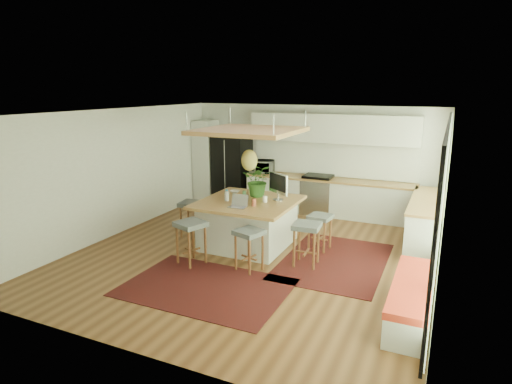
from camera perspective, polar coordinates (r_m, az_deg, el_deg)
The scene contains 36 objects.
floor at distance 8.39m, azimuth -0.17°, elevation -8.19°, with size 7.00×7.00×0.00m, color #4E2D16.
ceiling at distance 7.80m, azimuth -0.18°, elevation 10.54°, with size 7.00×7.00×0.00m, color white.
wall_back at distance 11.21m, azimuth 7.30°, elevation 4.45°, with size 6.50×6.50×0.00m, color beige.
wall_front at distance 5.15m, azimuth -16.72°, elevation -7.13°, with size 6.50×6.50×0.00m, color beige.
wall_left at distance 9.77m, azimuth -17.81°, elevation 2.54°, with size 7.00×7.00×0.00m, color beige.
wall_right at distance 7.30m, azimuth 23.71°, elevation -1.58°, with size 7.00×7.00×0.00m, color beige.
window_wall at distance 7.29m, azimuth 23.51°, elevation -1.18°, with size 0.10×6.20×2.60m, color black, non-canonical shape.
pantry at distance 12.15m, azimuth -6.63°, elevation 4.11°, with size 0.55×0.60×2.25m, color beige.
back_counter_base at distance 10.95m, azimuth 9.41°, elevation -0.72°, with size 4.20×0.60×0.88m, color beige.
back_counter_top at distance 10.84m, azimuth 9.50°, elevation 1.64°, with size 4.24×0.64×0.05m, color brown.
backsplash at distance 11.04m, azimuth 10.00°, elevation 4.22°, with size 4.20×0.02×0.80m, color white.
upper_cabinets at distance 10.79m, azimuth 9.96°, elevation 8.28°, with size 4.20×0.34×0.70m, color beige.
range at distance 10.99m, azimuth 8.17°, elevation -0.28°, with size 0.76×0.62×1.00m, color #A5A5AA, non-canonical shape.
right_counter_base at distance 9.48m, azimuth 21.52°, elevation -3.77°, with size 0.60×2.50×0.88m, color beige.
right_counter_top at distance 9.36m, azimuth 21.77°, elevation -1.08°, with size 0.64×2.54×0.05m, color brown.
window_bench at distance 6.56m, azimuth 19.85°, elevation -13.23°, with size 0.52×2.00×0.50m, color beige, non-canonical shape.
ceiling_panel at distance 8.35m, azimuth -0.91°, elevation 6.27°, with size 1.86×1.86×0.80m, color brown, non-canonical shape.
rug_near at distance 7.12m, azimuth -6.67°, elevation -12.41°, with size 2.60×1.80×0.01m, color black.
rug_right at distance 8.19m, azimuth 10.34°, elevation -8.97°, with size 1.80×2.60×0.01m, color black.
fridge at distance 11.82m, azimuth -3.15°, elevation 2.93°, with size 0.94×0.73×1.89m, color black, non-canonical shape.
island at distance 8.70m, azimuth -1.03°, elevation -4.13°, with size 1.85×1.85×0.93m, color brown, non-canonical shape.
stool_near_left at distance 7.92m, azimuth -8.56°, elevation -6.96°, with size 0.47×0.47×0.80m, color #464B4E, non-canonical shape.
stool_near_right at distance 7.57m, azimuth -0.92°, elevation -7.80°, with size 0.44×0.44×0.74m, color #464B4E, non-canonical shape.
stool_right_front at distance 7.82m, azimuth 6.68°, elevation -7.19°, with size 0.47×0.47×0.79m, color #464B4E, non-canonical shape.
stool_right_back at distance 8.59m, azimuth 8.45°, elevation -5.31°, with size 0.42×0.42×0.71m, color #464B4E, non-canonical shape.
stool_left_side at distance 9.36m, azimuth -8.49°, elevation -3.71°, with size 0.45×0.45×0.76m, color #464B4E, non-canonical shape.
laptop at distance 8.07m, azimuth -2.46°, elevation -1.24°, with size 0.33×0.35×0.25m, color #A5A5AA, non-canonical shape.
monitor at distance 8.57m, azimuth 2.95°, elevation 0.60°, with size 0.60×0.21×0.56m, color #A5A5AA, non-canonical shape.
microwave at distance 11.38m, azimuth 0.76°, elevation 3.59°, with size 0.61×0.34×0.41m, color #A5A5AA.
island_plant at distance 8.88m, azimuth 0.32°, elevation 1.10°, with size 0.61×0.67×0.53m, color #1E4C19.
island_bowl at distance 9.23m, azimuth -2.82°, elevation 0.05°, with size 0.20×0.20×0.05m, color white.
island_bottle_0 at distance 8.88m, azimuth -3.97°, elevation -0.05°, with size 0.07×0.07×0.19m, color #3291CB.
island_bottle_1 at distance 8.59m, azimuth -3.88°, elevation -0.51°, with size 0.07×0.07×0.19m, color #BABDC0.
island_bottle_2 at distance 8.18m, azimuth -0.36°, elevation -1.21°, with size 0.07×0.07×0.19m, color #AE4F3A.
island_bottle_3 at distance 8.45m, azimuth 1.25°, elevation -0.72°, with size 0.07×0.07×0.19m, color white.
island_bottle_4 at distance 8.85m, azimuth -1.52°, elevation -0.06°, with size 0.07×0.07×0.19m, color #518755.
Camera 1 is at (3.24, -7.08, 3.13)m, focal length 30.19 mm.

